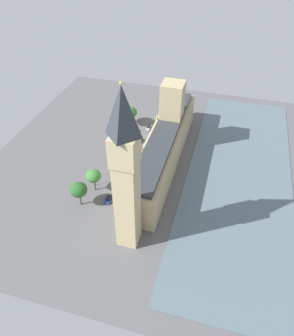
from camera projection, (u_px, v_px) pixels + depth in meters
name	position (u px, v px, depth m)	size (l,w,h in m)	color
ground_plane	(159.00, 162.00, 147.32)	(149.77, 149.77, 0.00)	#565659
river_thames	(239.00, 176.00, 139.69)	(43.49, 134.79, 0.25)	slate
parliament_building	(165.00, 143.00, 142.70)	(13.43, 79.77, 32.14)	tan
clock_tower	(126.00, 173.00, 94.35)	(7.83, 7.83, 59.00)	tan
car_silver_leading	(149.00, 128.00, 167.82)	(2.00, 4.68, 1.74)	#B7B7BC
car_black_near_tower	(139.00, 140.00, 158.85)	(2.18, 4.53, 1.74)	black
double_decker_bus_under_trees	(130.00, 167.00, 140.53)	(2.71, 10.52, 4.75)	red
car_blue_midblock	(108.00, 199.00, 127.79)	(1.93, 4.72, 1.74)	navy
pedestrian_trailing	(145.00, 152.00, 151.98)	(0.66, 0.58, 1.66)	#336B60
pedestrian_opposite_hall	(153.00, 135.00, 162.67)	(0.65, 0.68, 1.61)	black
plane_tree_by_river_gate	(79.00, 190.00, 121.94)	(6.54, 6.54, 10.55)	brown
plane_tree_far_end	(94.00, 176.00, 128.47)	(6.04, 6.04, 10.04)	brown
plane_tree_corner	(130.00, 112.00, 166.05)	(6.88, 6.88, 10.80)	brown
plane_tree_kerbside	(131.00, 112.00, 169.26)	(6.44, 6.44, 8.93)	brown
street_lamp_slot_10	(94.00, 176.00, 132.47)	(0.56, 0.56, 6.84)	black
street_lamp_slot_11	(119.00, 136.00, 155.57)	(0.56, 0.56, 6.25)	black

